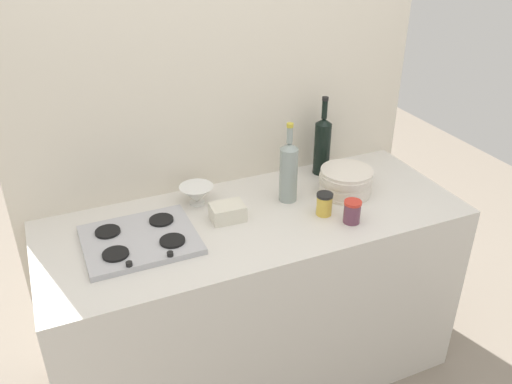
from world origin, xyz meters
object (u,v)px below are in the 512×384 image
Objects in this scene: plate_stack at (346,182)px; wine_bottle_leftmost at (289,171)px; butter_dish at (227,212)px; wine_bottle_mid_left at (322,145)px; condiment_jar_front at (352,212)px; condiment_jar_rear at (324,204)px; mixing_bowl at (197,194)px; stovetop_hob at (140,239)px.

wine_bottle_leftmost reaches higher than plate_stack.
wine_bottle_mid_left is at bearing 21.06° from butter_dish.
condiment_jar_front is (-0.11, -0.45, -0.10)m from wine_bottle_mid_left.
wine_bottle_leftmost is 2.62× the size of butter_dish.
butter_dish is 1.41× the size of condiment_jar_rear.
wine_bottle_mid_left is at bearing 4.00° from mixing_bowl.
plate_stack is at bearing 34.41° from condiment_jar_rear.
wine_bottle_leftmost reaches higher than butter_dish.
condiment_jar_rear is (0.08, -0.17, -0.09)m from wine_bottle_leftmost.
wine_bottle_mid_left reaches higher than plate_stack.
stovetop_hob is 0.99m from wine_bottle_mid_left.
condiment_jar_rear reaches higher than stovetop_hob.
wine_bottle_mid_left is (-0.00, 0.22, 0.09)m from plate_stack.
condiment_jar_front is (0.54, -0.40, 0.00)m from mixing_bowl.
wine_bottle_mid_left is at bearing 90.02° from plate_stack.
condiment_jar_rear is (-0.18, -0.35, -0.10)m from wine_bottle_mid_left.
plate_stack is (0.95, 0.02, 0.04)m from stovetop_hob.
condiment_jar_rear reaches higher than mixing_bowl.
mixing_bowl is 1.53× the size of condiment_jar_rear.
condiment_jar_rear is at bearing -63.97° from wine_bottle_leftmost.
condiment_jar_front reaches higher than butter_dish.
condiment_jar_front is (0.84, -0.20, 0.04)m from stovetop_hob.
condiment_jar_front is at bearing -53.77° from condiment_jar_rear.
butter_dish is 0.52m from condiment_jar_front.
condiment_jar_front is at bearing -36.66° from mixing_bowl.
condiment_jar_rear is at bearing -117.77° from wine_bottle_mid_left.
plate_stack reaches higher than mixing_bowl.
condiment_jar_front is at bearing -59.98° from wine_bottle_leftmost.
condiment_jar_front and condiment_jar_rear have the same top height.
stovetop_hob is at bearing -174.01° from wine_bottle_leftmost.
wine_bottle_leftmost is 0.41m from mixing_bowl.
butter_dish is (0.08, -0.17, -0.01)m from mixing_bowl.
wine_bottle_leftmost is 2.42× the size of mixing_bowl.
wine_bottle_leftmost is at bearing 8.78° from butter_dish.
condiment_jar_rear is (-0.07, 0.10, 0.00)m from condiment_jar_front.
stovetop_hob is 4.41× the size of condiment_jar_front.
condiment_jar_rear is at bearing -145.59° from plate_stack.
wine_bottle_mid_left is 2.78× the size of butter_dish.
wine_bottle_leftmost is 3.70× the size of condiment_jar_front.
wine_bottle_mid_left reaches higher than condiment_jar_rear.
plate_stack is 1.75× the size of butter_dish.
butter_dish is (-0.30, -0.05, -0.11)m from wine_bottle_leftmost.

